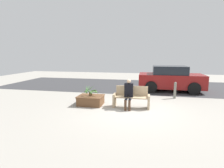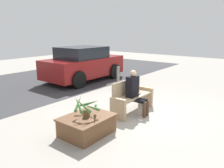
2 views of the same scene
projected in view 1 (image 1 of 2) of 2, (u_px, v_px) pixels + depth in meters
name	position (u px, v px, depth m)	size (l,w,h in m)	color
ground_plane	(131.00, 111.00, 7.20)	(30.00, 30.00, 0.00)	#9E998E
road_surface	(139.00, 86.00, 12.89)	(20.00, 6.00, 0.01)	#38383A
bench	(131.00, 97.00, 7.61)	(1.57, 0.48, 0.92)	tan
person_seated	(128.00, 93.00, 7.41)	(0.36, 0.61, 1.25)	black
planter_box	(91.00, 100.00, 8.01)	(1.14, 0.90, 0.43)	brown
potted_plant	(91.00, 91.00, 7.94)	(0.63, 0.69, 0.49)	brown
parked_car	(170.00, 79.00, 11.03)	(3.90, 1.98, 1.59)	maroon
bollard_post	(175.00, 90.00, 9.14)	(0.14, 0.14, 0.88)	slate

